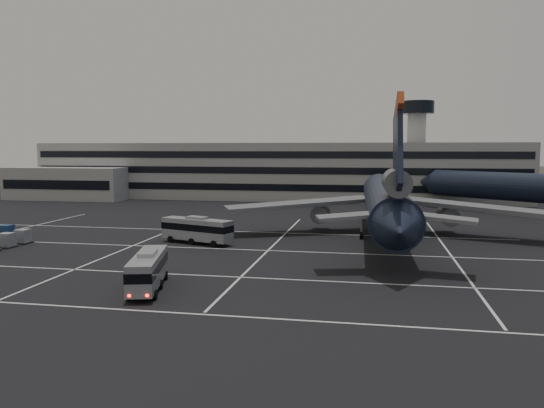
{
  "coord_description": "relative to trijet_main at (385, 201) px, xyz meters",
  "views": [
    {
      "loc": [
        24.56,
        -59.8,
        12.68
      ],
      "look_at": [
        11.0,
        11.99,
        5.0
      ],
      "focal_mm": 35.0,
      "sensor_mm": 36.0,
      "label": 1
    }
  ],
  "objects": [
    {
      "name": "bus_near",
      "position": [
        -21.57,
        -32.19,
        -3.34
      ],
      "size": [
        4.69,
        10.15,
        3.49
      ],
      "rotation": [
        0.0,
        0.0,
        0.25
      ],
      "color": "gray",
      "rests_on": "ground"
    },
    {
      "name": "bus_far",
      "position": [
        -24.75,
        -9.22,
        -3.25
      ],
      "size": [
        10.55,
        5.67,
        3.65
      ],
      "rotation": [
        0.0,
        0.0,
        1.23
      ],
      "color": "gray",
      "rests_on": "ground"
    },
    {
      "name": "terminal",
      "position": [
        -29.41,
        54.84,
        1.68
      ],
      "size": [
        125.0,
        26.0,
        24.0
      ],
      "color": "gray",
      "rests_on": "ground"
    },
    {
      "name": "hills",
      "position": [
        -8.47,
        153.7,
        -17.32
      ],
      "size": [
        352.0,
        180.0,
        44.0
      ],
      "color": "#38332B",
      "rests_on": "ground"
    },
    {
      "name": "trijet_main",
      "position": [
        0.0,
        0.0,
        0.0
      ],
      "size": [
        47.45,
        57.56,
        18.08
      ],
      "rotation": [
        0.0,
        0.0,
        0.02
      ],
      "color": "black",
      "rests_on": "ground"
    },
    {
      "name": "ground",
      "position": [
        -26.46,
        -16.3,
        -5.25
      ],
      "size": [
        260.0,
        260.0,
        0.0
      ],
      "primitive_type": "plane",
      "color": "black",
      "rests_on": "ground"
    },
    {
      "name": "lane_markings",
      "position": [
        -25.51,
        -15.58,
        -5.24
      ],
      "size": [
        90.0,
        55.62,
        0.01
      ],
      "color": "silver",
      "rests_on": "ground"
    }
  ]
}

